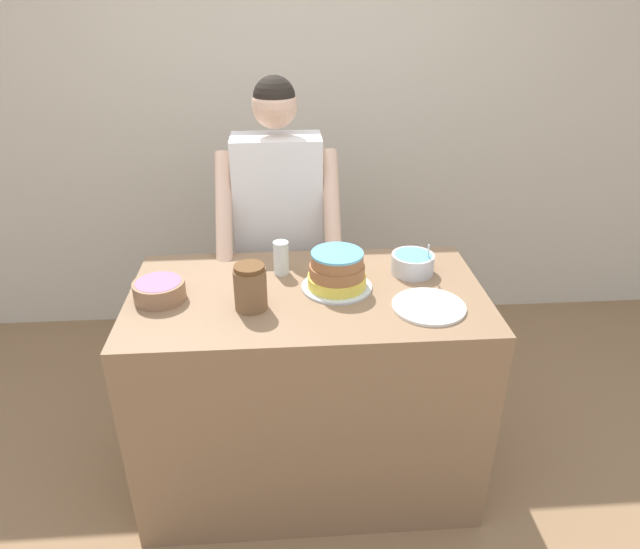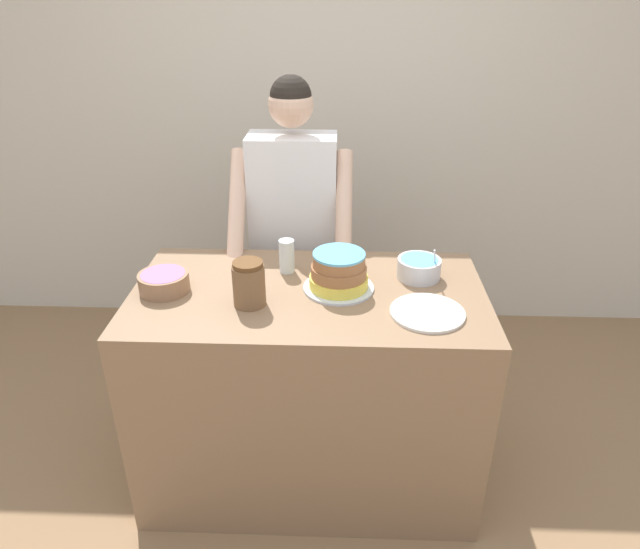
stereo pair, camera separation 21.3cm
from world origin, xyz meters
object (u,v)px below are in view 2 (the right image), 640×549
stoneware_jar (249,284)px  drinking_glass (287,256)px  cake (339,273)px  ceramic_plate (427,313)px  frosting_bowl_purple (164,281)px  person_baker (293,220)px  frosting_bowl_blue (419,267)px

stoneware_jar → drinking_glass: bearing=67.3°
cake → ceramic_plate: cake is taller
frosting_bowl_purple → stoneware_jar: 0.37m
cake → drinking_glass: 0.26m
drinking_glass → ceramic_plate: 0.64m
person_baker → frosting_bowl_blue: (0.55, -0.47, -0.01)m
frosting_bowl_purple → stoneware_jar: (0.35, -0.09, 0.05)m
frosting_bowl_purple → ceramic_plate: size_ratio=0.71×
cake → ceramic_plate: bearing=-28.9°
person_baker → stoneware_jar: bearing=-98.7°
drinking_glass → stoneware_jar: size_ratio=0.80×
frosting_bowl_purple → drinking_glass: bearing=21.6°
drinking_glass → ceramic_plate: size_ratio=0.51×
cake → frosting_bowl_purple: size_ratio=1.43×
drinking_glass → person_baker: bearing=91.0°
cake → ceramic_plate: (0.33, -0.18, -0.07)m
ceramic_plate → drinking_glass: bearing=149.3°
frosting_bowl_purple → stoneware_jar: stoneware_jar is taller
person_baker → stoneware_jar: 0.72m
cake → drinking_glass: (-0.22, 0.14, -0.00)m
cake → stoneware_jar: stoneware_jar is taller
drinking_glass → stoneware_jar: (-0.12, -0.28, 0.02)m
stoneware_jar → frosting_bowl_blue: bearing=20.2°
cake → frosting_bowl_purple: 0.69m
person_baker → drinking_glass: person_baker is taller
frosting_bowl_purple → cake: bearing=3.5°
ceramic_plate → stoneware_jar: bearing=175.8°
stoneware_jar → frosting_bowl_purple: bearing=165.5°
person_baker → frosting_bowl_blue: bearing=-40.1°
person_baker → cake: 0.62m
stoneware_jar → cake: bearing=21.7°
person_baker → frosting_bowl_blue: person_baker is taller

